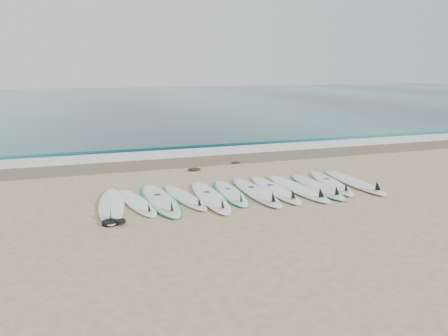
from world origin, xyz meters
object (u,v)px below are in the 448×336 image
object	(u,v)px
surfboard_0	(111,206)
leash_coil	(112,223)
surfboard_6	(257,192)
surfboard_11	(355,182)

from	to	relation	value
surfboard_0	leash_coil	world-z (taller)	surfboard_0
surfboard_6	leash_coil	xyz separation A→B (m)	(-3.57, -1.07, -0.01)
surfboard_6	leash_coil	world-z (taller)	surfboard_6
surfboard_0	surfboard_6	distance (m)	3.50
surfboard_11	leash_coil	size ratio (longest dim) A/B	6.12
surfboard_0	surfboard_11	xyz separation A→B (m)	(6.38, 0.00, 0.00)
surfboard_6	surfboard_11	distance (m)	2.88
surfboard_6	leash_coil	distance (m)	3.73
surfboard_0	surfboard_11	distance (m)	6.38
surfboard_6	leash_coil	bearing A→B (deg)	-163.44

